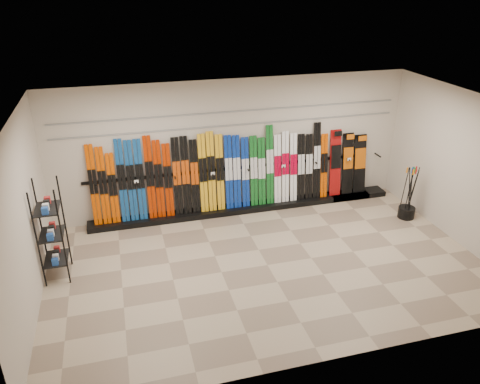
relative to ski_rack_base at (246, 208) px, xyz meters
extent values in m
plane|color=#87715D|center=(-0.22, -2.28, -0.06)|extent=(8.00, 8.00, 0.00)
plane|color=beige|center=(-0.22, 0.22, 1.44)|extent=(8.00, 0.00, 8.00)
plane|color=beige|center=(-4.22, -2.28, 1.44)|extent=(0.00, 5.00, 5.00)
plane|color=beige|center=(3.78, -2.28, 1.44)|extent=(0.00, 5.00, 5.00)
plane|color=silver|center=(-0.22, -2.28, 2.94)|extent=(8.00, 8.00, 0.00)
cube|color=black|center=(0.00, 0.00, 0.00)|extent=(8.00, 0.40, 0.12)
cube|color=#D54700|center=(-3.28, 0.06, 0.93)|extent=(0.17, 0.23, 1.74)
cube|color=#D54700|center=(-3.09, 0.05, 0.89)|extent=(0.17, 0.22, 1.67)
cube|color=#D54700|center=(-2.90, 0.04, 0.82)|extent=(0.17, 0.20, 1.52)
cube|color=navy|center=(-2.70, 0.06, 0.96)|extent=(0.17, 0.24, 1.80)
cube|color=navy|center=(-2.51, 0.06, 0.94)|extent=(0.17, 0.23, 1.76)
cube|color=navy|center=(-2.32, 0.06, 0.94)|extent=(0.17, 0.23, 1.77)
cube|color=#A92400|center=(-2.11, 0.06, 0.97)|extent=(0.17, 0.24, 1.82)
cube|color=#A92400|center=(-1.93, 0.05, 0.91)|extent=(0.17, 0.22, 1.71)
cube|color=#A92400|center=(-1.73, 0.05, 0.87)|extent=(0.17, 0.21, 1.62)
cube|color=black|center=(-1.54, 0.06, 0.93)|extent=(0.17, 0.23, 1.74)
cube|color=black|center=(-1.35, 0.06, 0.93)|extent=(0.17, 0.23, 1.75)
cube|color=black|center=(-1.15, 0.05, 0.89)|extent=(0.17, 0.22, 1.66)
cube|color=yellow|center=(-0.96, 0.06, 0.94)|extent=(0.17, 0.23, 1.76)
cube|color=yellow|center=(-0.78, 0.06, 0.96)|extent=(0.17, 0.24, 1.80)
cube|color=yellow|center=(-0.58, 0.05, 0.92)|extent=(0.17, 0.23, 1.72)
cube|color=#0C309C|center=(-0.38, 0.05, 0.90)|extent=(0.17, 0.22, 1.68)
cube|color=#0C309C|center=(-0.20, 0.05, 0.89)|extent=(0.17, 0.22, 1.67)
cube|color=#0C309C|center=(0.00, 0.05, 0.86)|extent=(0.17, 0.21, 1.61)
cube|color=#146321|center=(0.20, 0.05, 0.87)|extent=(0.17, 0.21, 1.62)
cube|color=#146321|center=(0.38, 0.05, 0.84)|extent=(0.17, 0.21, 1.57)
cube|color=#146321|center=(0.58, 0.06, 0.97)|extent=(0.17, 0.24, 1.83)
cube|color=white|center=(0.77, 0.05, 0.86)|extent=(0.17, 0.21, 1.60)
cube|color=white|center=(0.95, 0.05, 0.89)|extent=(0.17, 0.22, 1.66)
cube|color=white|center=(1.15, 0.05, 0.86)|extent=(0.17, 0.21, 1.60)
cube|color=black|center=(1.34, 0.05, 0.84)|extent=(0.17, 0.21, 1.57)
cube|color=black|center=(1.54, 0.04, 0.84)|extent=(0.17, 0.21, 1.55)
cube|color=black|center=(1.73, 0.06, 0.96)|extent=(0.17, 0.24, 1.80)
cube|color=#D54700|center=(1.92, 0.04, 0.82)|extent=(0.17, 0.20, 1.53)
cube|color=#990C0C|center=(2.23, 0.08, 0.85)|extent=(0.27, 0.24, 1.58)
cube|color=black|center=(2.54, 0.07, 0.80)|extent=(0.28, 0.23, 1.48)
cube|color=black|center=(2.87, 0.07, 0.77)|extent=(0.31, 0.22, 1.42)
cube|color=black|center=(-3.97, -1.58, 0.85)|extent=(0.40, 0.60, 1.81)
cylinder|color=black|center=(3.38, -1.29, 0.07)|extent=(0.37, 0.37, 0.25)
cylinder|color=black|center=(3.39, -1.36, 0.55)|extent=(0.07, 0.13, 1.18)
cylinder|color=black|center=(3.25, -1.24, 0.55)|extent=(0.11, 0.03, 1.18)
cylinder|color=black|center=(3.35, -1.30, 0.55)|extent=(0.14, 0.06, 1.18)
cylinder|color=black|center=(3.38, -1.26, 0.55)|extent=(0.15, 0.06, 1.17)
cylinder|color=black|center=(3.48, -1.23, 0.55)|extent=(0.12, 0.11, 1.17)
cylinder|color=black|center=(3.32, -1.37, 0.55)|extent=(0.03, 0.12, 1.18)
cylinder|color=black|center=(3.37, -1.26, 0.55)|extent=(0.12, 0.07, 1.18)
cylinder|color=black|center=(3.41, -1.29, 0.55)|extent=(0.03, 0.14, 1.18)
cube|color=gray|center=(-0.22, 0.20, 1.94)|extent=(7.60, 0.02, 0.03)
cube|color=gray|center=(-0.22, 0.20, 2.24)|extent=(7.60, 0.02, 0.03)
camera|label=1|loc=(-2.67, -9.26, 4.91)|focal=35.00mm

